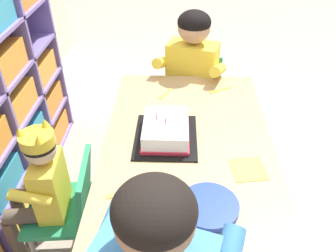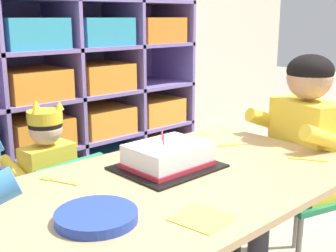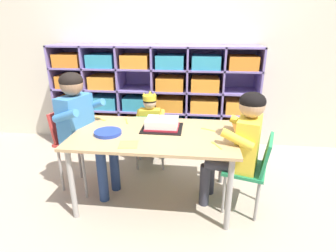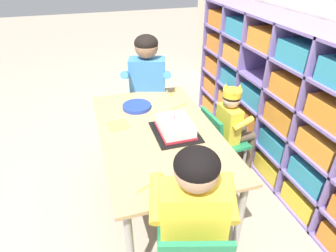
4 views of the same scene
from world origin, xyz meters
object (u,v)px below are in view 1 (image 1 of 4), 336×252
classroom_chair_guest_side (193,97)px  classroom_chair_blue (69,205)px  activity_table (188,155)px  paper_plate_stack (209,206)px  fork_beside_plate_stack (165,95)px  child_with_crown (40,184)px  guest_at_table_side (190,77)px  birthday_cake_on_tray (166,131)px  fork_by_napkin (106,249)px  fork_near_cake_tray (122,193)px  fork_near_child_seat (219,90)px

classroom_chair_guest_side → classroom_chair_blue: bearing=-106.4°
activity_table → classroom_chair_guest_side: (0.79, -0.05, -0.17)m
paper_plate_stack → classroom_chair_guest_side: bearing=0.9°
paper_plate_stack → fork_beside_plate_stack: paper_plate_stack is taller
child_with_crown → fork_beside_plate_stack: (0.58, -0.53, 0.12)m
classroom_chair_blue → classroom_chair_guest_side: 1.11m
child_with_crown → fork_beside_plate_stack: bearing=132.6°
guest_at_table_side → fork_beside_plate_stack: (-0.25, 0.14, 0.02)m
birthday_cake_on_tray → fork_beside_plate_stack: bearing=3.1°
classroom_chair_blue → fork_by_napkin: fork_by_napkin is taller
guest_at_table_side → birthday_cake_on_tray: guest_at_table_side is taller
classroom_chair_blue → paper_plate_stack: size_ratio=2.79×
guest_at_table_side → fork_near_cake_tray: 1.02m
activity_table → child_with_crown: 0.67m
fork_by_napkin → child_with_crown: bearing=-100.0°
classroom_chair_guest_side → paper_plate_stack: same height
guest_at_table_side → fork_near_child_seat: (-0.20, -0.16, 0.02)m
fork_beside_plate_stack → fork_near_cake_tray: bearing=-162.2°
classroom_chair_guest_side → guest_at_table_side: (-0.11, 0.03, 0.21)m
guest_at_table_side → classroom_chair_guest_side: bearing=90.0°
paper_plate_stack → fork_by_napkin: size_ratio=1.81×
fork_near_child_seat → fork_near_cake_tray: bearing=-146.1°
child_with_crown → classroom_chair_guest_side: size_ratio=1.25×
fork_near_child_seat → fork_by_napkin: size_ratio=1.09×
guest_at_table_side → paper_plate_stack: size_ratio=4.57×
birthday_cake_on_tray → fork_by_napkin: 0.62m
fork_beside_plate_stack → guest_at_table_side: bearing=-1.1°
activity_table → classroom_chair_blue: 0.60m
paper_plate_stack → fork_by_napkin: (-0.18, 0.34, -0.01)m
guest_at_table_side → fork_near_cake_tray: size_ratio=7.04×
fork_near_child_seat → fork_by_napkin: same height
child_with_crown → fork_near_cake_tray: (-0.15, -0.39, 0.12)m
activity_table → classroom_chair_blue: activity_table is taller
activity_table → fork_near_child_seat: bearing=-20.5°
classroom_chair_guest_side → paper_plate_stack: (-1.15, -0.02, 0.24)m
activity_table → birthday_cake_on_tray: 0.15m
child_with_crown → activity_table: bearing=97.9°
classroom_chair_guest_side → fork_by_napkin: size_ratio=5.44×
activity_table → paper_plate_stack: size_ratio=6.01×
classroom_chair_guest_side → paper_plate_stack: bearing=-72.8°
classroom_chair_blue → child_with_crown: size_ratio=0.74×
birthday_cake_on_tray → fork_near_child_seat: (0.43, -0.28, -0.04)m
birthday_cake_on_tray → paper_plate_stack: 0.45m
guest_at_table_side → paper_plate_stack: 1.05m
activity_table → fork_by_napkin: bearing=153.3°
fork_near_cake_tray → guest_at_table_side: bearing=52.8°
paper_plate_stack → fork_near_cake_tray: 0.33m
fork_near_child_seat → classroom_chair_guest_side: bearing=86.0°
activity_table → classroom_chair_blue: bearing=104.4°
classroom_chair_blue → fork_beside_plate_stack: bearing=138.3°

